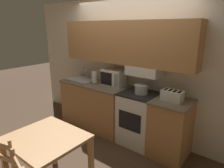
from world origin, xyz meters
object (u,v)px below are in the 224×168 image
at_px(stove_range, 138,118).
at_px(sink_basin, 82,79).
at_px(microwave, 114,78).
at_px(paper_towel_roll, 94,78).
at_px(dining_table, 47,146).
at_px(cooking_pot, 141,89).
at_px(toaster, 172,96).

height_order(stove_range, sink_basin, sink_basin).
relative_size(stove_range, microwave, 2.15).
relative_size(stove_range, paper_towel_roll, 4.10).
relative_size(microwave, paper_towel_roll, 1.90).
bearing_deg(dining_table, microwave, 101.12).
bearing_deg(paper_towel_roll, sink_basin, 178.81).
bearing_deg(cooking_pot, sink_basin, -179.89).
bearing_deg(microwave, paper_towel_roll, -163.04).
bearing_deg(dining_table, paper_towel_roll, 114.33).
bearing_deg(sink_basin, toaster, 0.16).
bearing_deg(sink_basin, dining_table, -55.76).
relative_size(cooking_pot, toaster, 0.98).
height_order(cooking_pot, microwave, microwave).
height_order(sink_basin, paper_towel_roll, sink_basin).
height_order(stove_range, paper_towel_roll, paper_towel_roll).
bearing_deg(microwave, sink_basin, -171.74).
bearing_deg(toaster, cooking_pot, -179.69).
height_order(stove_range, microwave, microwave).
height_order(cooking_pot, paper_towel_roll, paper_towel_roll).
bearing_deg(cooking_pot, dining_table, -101.23).
relative_size(microwave, toaster, 1.36).
bearing_deg(toaster, microwave, 174.94).
distance_m(sink_basin, paper_towel_roll, 0.39).
height_order(microwave, sink_basin, microwave).
bearing_deg(microwave, toaster, -5.06).
height_order(microwave, toaster, microwave).
xyz_separation_m(cooking_pot, sink_basin, (-1.44, -0.00, -0.07)).
xyz_separation_m(stove_range, paper_towel_roll, (-1.03, -0.02, 0.58)).
distance_m(toaster, sink_basin, 1.98).
bearing_deg(stove_range, cooking_pot, -11.37).
height_order(microwave, paper_towel_roll, microwave).
relative_size(toaster, dining_table, 0.37).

